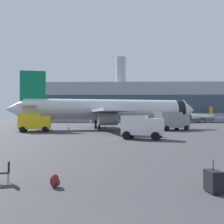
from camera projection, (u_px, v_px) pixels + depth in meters
airplane_at_gate at (107, 110)px, 49.40m from camera, size 35.52×32.28×10.50m
airplane_taxiing at (201, 117)px, 97.45m from camera, size 17.10×16.45×6.12m
service_truck at (34, 122)px, 41.71m from camera, size 5.10×3.21×2.90m
fuel_truck at (172, 120)px, 45.88m from camera, size 6.42×4.93×3.20m
cargo_van at (142, 126)px, 28.86m from camera, size 4.79×3.35×2.60m
safety_cone_near at (68, 128)px, 49.87m from camera, size 0.44×0.44×0.59m
safety_cone_mid at (106, 126)px, 55.46m from camera, size 0.44×0.44×0.70m
rolling_suitcase at (213, 181)px, 8.85m from camera, size 0.51×0.70×1.10m
traveller_backpack at (55, 181)px, 9.54m from camera, size 0.36×0.40×0.48m
gate_chair at (5, 170)px, 10.05m from camera, size 0.61×0.61×0.86m
terminal_building at (129, 103)px, 117.37m from camera, size 90.40×18.30×28.46m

